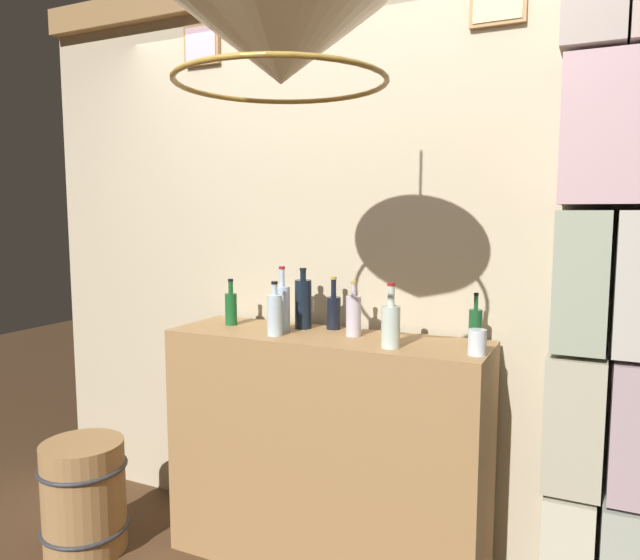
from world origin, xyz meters
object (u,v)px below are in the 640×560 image
object	(u,v)px
glass_tumbler_rocks	(477,342)
liquor_bottle_brandy	(475,326)
liquor_bottle_rum	(282,307)
wooden_barrel	(84,497)
liquor_bottle_tequila	(275,314)
liquor_bottle_bourbon	(334,311)
liquor_bottle_scotch	(391,325)
liquor_bottle_vodka	(303,303)
liquor_bottle_rye	(353,315)
liquor_bottle_whiskey	(231,307)
pendant_lamp	(281,44)

from	to	relation	value
glass_tumbler_rocks	liquor_bottle_brandy	bearing A→B (deg)	103.09
liquor_bottle_rum	wooden_barrel	distance (m)	1.31
liquor_bottle_tequila	wooden_barrel	bearing A→B (deg)	-161.07
liquor_bottle_bourbon	wooden_barrel	bearing A→B (deg)	-152.62
liquor_bottle_bourbon	liquor_bottle_rum	xyz separation A→B (m)	(-0.20, -0.13, 0.02)
liquor_bottle_scotch	liquor_bottle_tequila	xyz separation A→B (m)	(-0.53, 0.01, 0.00)
liquor_bottle_brandy	liquor_bottle_tequila	size ratio (longest dim) A/B	0.89
liquor_bottle_brandy	wooden_barrel	world-z (taller)	liquor_bottle_brandy
liquor_bottle_vodka	liquor_bottle_rye	world-z (taller)	liquor_bottle_vodka
liquor_bottle_whiskey	liquor_bottle_bourbon	bearing A→B (deg)	13.53
liquor_bottle_brandy	liquor_bottle_bourbon	bearing A→B (deg)	176.87
liquor_bottle_scotch	liquor_bottle_whiskey	size ratio (longest dim) A/B	1.18
liquor_bottle_tequila	liquor_bottle_whiskey	world-z (taller)	liquor_bottle_tequila
liquor_bottle_whiskey	glass_tumbler_rocks	size ratio (longest dim) A/B	2.27
liquor_bottle_rum	liquor_bottle_bourbon	bearing A→B (deg)	33.68
liquor_bottle_scotch	liquor_bottle_rum	distance (m)	0.57
liquor_bottle_scotch	liquor_bottle_whiskey	world-z (taller)	liquor_bottle_scotch
liquor_bottle_scotch	liquor_bottle_bourbon	size ratio (longest dim) A/B	1.07
liquor_bottle_vodka	liquor_bottle_bourbon	size ratio (longest dim) A/B	1.16
liquor_bottle_whiskey	liquor_bottle_rye	distance (m)	0.63
liquor_bottle_rum	liquor_bottle_scotch	bearing A→B (deg)	-11.76
liquor_bottle_whiskey	wooden_barrel	xyz separation A→B (m)	(-0.56, -0.42, -0.88)
liquor_bottle_scotch	liquor_bottle_rum	xyz separation A→B (m)	(-0.56, 0.12, 0.02)
pendant_lamp	wooden_barrel	xyz separation A→B (m)	(-1.30, 0.39, -1.81)
liquor_bottle_rye	liquor_bottle_vodka	bearing A→B (deg)	168.00
liquor_bottle_bourbon	glass_tumbler_rocks	size ratio (longest dim) A/B	2.49
liquor_bottle_whiskey	pendant_lamp	xyz separation A→B (m)	(0.74, -0.81, 0.93)
liquor_bottle_brandy	liquor_bottle_tequila	bearing A→B (deg)	-165.94
liquor_bottle_whiskey	liquor_bottle_scotch	bearing A→B (deg)	-8.79
liquor_bottle_tequila	wooden_barrel	world-z (taller)	liquor_bottle_tequila
liquor_bottle_rum	liquor_bottle_rye	xyz separation A→B (m)	(0.34, 0.03, -0.02)
wooden_barrel	liquor_bottle_rum	bearing A→B (deg)	25.80
liquor_bottle_vodka	liquor_bottle_rum	xyz separation A→B (m)	(-0.06, -0.09, -0.01)
liquor_bottle_scotch	pendant_lamp	xyz separation A→B (m)	(-0.11, -0.68, 0.92)
liquor_bottle_bourbon	pendant_lamp	world-z (taller)	pendant_lamp
liquor_bottle_bourbon	liquor_bottle_whiskey	size ratio (longest dim) A/B	1.10
liquor_bottle_tequila	glass_tumbler_rocks	size ratio (longest dim) A/B	2.45
liquor_bottle_tequila	liquor_bottle_rum	xyz separation A→B (m)	(-0.02, 0.11, 0.01)
pendant_lamp	wooden_barrel	size ratio (longest dim) A/B	1.22
liquor_bottle_tequila	liquor_bottle_whiskey	bearing A→B (deg)	158.17
liquor_bottle_brandy	liquor_bottle_rye	world-z (taller)	liquor_bottle_rye
liquor_bottle_bourbon	liquor_bottle_brandy	distance (m)	0.65
liquor_bottle_rye	pendant_lamp	bearing A→B (deg)	-82.44
liquor_bottle_brandy	liquor_bottle_rye	distance (m)	0.52
liquor_bottle_rye	pendant_lamp	xyz separation A→B (m)	(0.11, -0.83, 0.92)
liquor_bottle_scotch	liquor_bottle_rye	world-z (taller)	liquor_bottle_scotch
liquor_bottle_tequila	liquor_bottle_bourbon	bearing A→B (deg)	54.50
liquor_bottle_brandy	wooden_barrel	size ratio (longest dim) A/B	0.40
liquor_bottle_rye	liquor_bottle_whiskey	bearing A→B (deg)	-178.71
wooden_barrel	liquor_bottle_whiskey	bearing A→B (deg)	37.19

